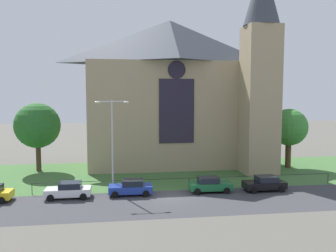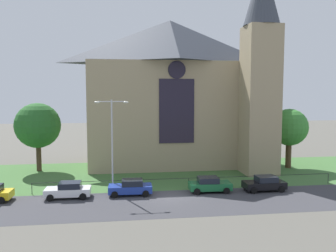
{
  "view_description": "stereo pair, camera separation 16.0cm",
  "coord_description": "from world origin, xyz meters",
  "px_view_note": "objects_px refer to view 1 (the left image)",
  "views": [
    {
      "loc": [
        -4.7,
        -32.47,
        9.76
      ],
      "look_at": [
        0.94,
        8.0,
        6.07
      ],
      "focal_mm": 37.34,
      "sensor_mm": 36.0,
      "label": 1
    },
    {
      "loc": [
        -4.54,
        -32.49,
        9.76
      ],
      "look_at": [
        0.94,
        8.0,
        6.07
      ],
      "focal_mm": 37.34,
      "sensor_mm": 36.0,
      "label": 2
    }
  ],
  "objects_px": {
    "tree_left_far": "(37,126)",
    "church_building": "(176,91)",
    "parked_car_white": "(69,190)",
    "tree_right_far": "(289,128)",
    "parked_car_green": "(210,184)",
    "parked_car_blue": "(131,187)",
    "parked_car_black": "(265,183)",
    "streetlamp_near": "(112,135)"
  },
  "relations": [
    {
      "from": "streetlamp_near",
      "to": "parked_car_white",
      "type": "bearing_deg",
      "value": -158.97
    },
    {
      "from": "tree_right_far",
      "to": "streetlamp_near",
      "type": "relative_size",
      "value": 0.85
    },
    {
      "from": "parked_car_green",
      "to": "parked_car_black",
      "type": "xyz_separation_m",
      "value": [
        5.66,
        -0.35,
        0.0
      ]
    },
    {
      "from": "parked_car_white",
      "to": "parked_car_green",
      "type": "relative_size",
      "value": 0.99
    },
    {
      "from": "parked_car_blue",
      "to": "parked_car_green",
      "type": "distance_m",
      "value": 7.88
    },
    {
      "from": "streetlamp_near",
      "to": "parked_car_blue",
      "type": "distance_m",
      "value": 5.53
    },
    {
      "from": "tree_right_far",
      "to": "parked_car_blue",
      "type": "height_order",
      "value": "tree_right_far"
    },
    {
      "from": "church_building",
      "to": "parked_car_blue",
      "type": "height_order",
      "value": "church_building"
    },
    {
      "from": "parked_car_green",
      "to": "church_building",
      "type": "bearing_deg",
      "value": 96.15
    },
    {
      "from": "streetlamp_near",
      "to": "parked_car_blue",
      "type": "bearing_deg",
      "value": -37.78
    },
    {
      "from": "streetlamp_near",
      "to": "parked_car_black",
      "type": "bearing_deg",
      "value": -6.44
    },
    {
      "from": "tree_left_far",
      "to": "streetlamp_near",
      "type": "distance_m",
      "value": 14.64
    },
    {
      "from": "tree_right_far",
      "to": "parked_car_black",
      "type": "xyz_separation_m",
      "value": [
        -7.74,
        -10.35,
        -4.63
      ]
    },
    {
      "from": "parked_car_blue",
      "to": "parked_car_green",
      "type": "height_order",
      "value": "same"
    },
    {
      "from": "tree_left_far",
      "to": "parked_car_black",
      "type": "height_order",
      "value": "tree_left_far"
    },
    {
      "from": "tree_right_far",
      "to": "parked_car_green",
      "type": "relative_size",
      "value": 1.85
    },
    {
      "from": "church_building",
      "to": "parked_car_black",
      "type": "relative_size",
      "value": 6.12
    },
    {
      "from": "tree_left_far",
      "to": "streetlamp_near",
      "type": "xyz_separation_m",
      "value": [
        9.59,
        -11.06,
        -0.02
      ]
    },
    {
      "from": "streetlamp_near",
      "to": "parked_car_blue",
      "type": "height_order",
      "value": "streetlamp_near"
    },
    {
      "from": "tree_left_far",
      "to": "parked_car_black",
      "type": "xyz_separation_m",
      "value": [
        24.89,
        -12.79,
        -5.07
      ]
    },
    {
      "from": "church_building",
      "to": "streetlamp_near",
      "type": "relative_size",
      "value": 2.81
    },
    {
      "from": "parked_car_white",
      "to": "church_building",
      "type": "bearing_deg",
      "value": -130.01
    },
    {
      "from": "tree_right_far",
      "to": "parked_car_blue",
      "type": "xyz_separation_m",
      "value": [
        -21.28,
        -9.99,
        -4.63
      ]
    },
    {
      "from": "parked_car_white",
      "to": "tree_right_far",
      "type": "bearing_deg",
      "value": -159.2
    },
    {
      "from": "tree_right_far",
      "to": "streetlamp_near",
      "type": "height_order",
      "value": "streetlamp_near"
    },
    {
      "from": "tree_right_far",
      "to": "parked_car_black",
      "type": "bearing_deg",
      "value": -126.79
    },
    {
      "from": "tree_left_far",
      "to": "parked_car_white",
      "type": "distance_m",
      "value": 14.68
    },
    {
      "from": "tree_right_far",
      "to": "tree_left_far",
      "type": "distance_m",
      "value": 32.73
    },
    {
      "from": "parked_car_white",
      "to": "tree_left_far",
      "type": "bearing_deg",
      "value": -66.38
    },
    {
      "from": "parked_car_blue",
      "to": "tree_right_far",
      "type": "bearing_deg",
      "value": -153.47
    },
    {
      "from": "tree_right_far",
      "to": "parked_car_blue",
      "type": "distance_m",
      "value": 23.96
    },
    {
      "from": "church_building",
      "to": "streetlamp_near",
      "type": "xyz_separation_m",
      "value": [
        -8.57,
        -13.41,
        -4.47
      ]
    },
    {
      "from": "parked_car_white",
      "to": "parked_car_green",
      "type": "height_order",
      "value": "same"
    },
    {
      "from": "parked_car_black",
      "to": "streetlamp_near",
      "type": "bearing_deg",
      "value": -8.15
    },
    {
      "from": "church_building",
      "to": "tree_right_far",
      "type": "height_order",
      "value": "church_building"
    },
    {
      "from": "tree_left_far",
      "to": "streetlamp_near",
      "type": "relative_size",
      "value": 0.94
    },
    {
      "from": "church_building",
      "to": "streetlamp_near",
      "type": "distance_m",
      "value": 16.53
    },
    {
      "from": "streetlamp_near",
      "to": "parked_car_black",
      "type": "height_order",
      "value": "streetlamp_near"
    },
    {
      "from": "parked_car_green",
      "to": "parked_car_black",
      "type": "relative_size",
      "value": 1.0
    },
    {
      "from": "tree_left_far",
      "to": "church_building",
      "type": "bearing_deg",
      "value": 7.38
    },
    {
      "from": "church_building",
      "to": "tree_left_far",
      "type": "bearing_deg",
      "value": -172.62
    },
    {
      "from": "church_building",
      "to": "parked_car_white",
      "type": "height_order",
      "value": "church_building"
    }
  ]
}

